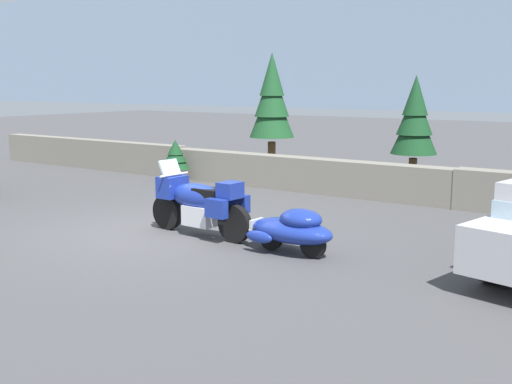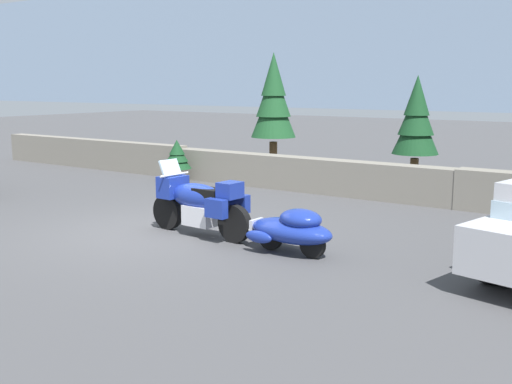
{
  "view_description": "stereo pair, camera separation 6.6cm",
  "coord_description": "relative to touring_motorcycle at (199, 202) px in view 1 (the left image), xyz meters",
  "views": [
    {
      "loc": [
        7.92,
        -8.11,
        2.7
      ],
      "look_at": [
        1.94,
        0.68,
        0.85
      ],
      "focal_mm": 43.37,
      "sensor_mm": 36.0,
      "label": 1
    },
    {
      "loc": [
        7.97,
        -8.07,
        2.7
      ],
      "look_at": [
        1.94,
        0.68,
        0.85
      ],
      "focal_mm": 43.37,
      "sensor_mm": 36.0,
      "label": 2
    }
  ],
  "objects": [
    {
      "name": "ground_plane",
      "position": [
        -0.93,
        -0.35,
        -0.62
      ],
      "size": [
        80.0,
        80.0,
        0.0
      ],
      "primitive_type": "plane",
      "color": "#424244"
    },
    {
      "name": "pine_tree_far_right",
      "position": [
        -2.83,
        6.8,
        1.65
      ],
      "size": [
        1.31,
        1.31,
        3.63
      ],
      "color": "brown",
      "rests_on": "ground"
    },
    {
      "name": "car_shaped_trailer",
      "position": [
        2.03,
        -0.12,
        -0.21
      ],
      "size": [
        2.22,
        0.81,
        0.76
      ],
      "color": "black",
      "rests_on": "ground"
    },
    {
      "name": "pine_tree_secondary",
      "position": [
        1.49,
        6.78,
        1.22
      ],
      "size": [
        1.17,
        1.17,
        2.95
      ],
      "color": "brown",
      "rests_on": "ground"
    },
    {
      "name": "pine_sapling_near",
      "position": [
        -4.49,
        4.43,
        0.12
      ],
      "size": [
        0.81,
        0.81,
        1.19
      ],
      "color": "brown",
      "rests_on": "ground"
    },
    {
      "name": "touring_motorcycle",
      "position": [
        0.0,
        0.0,
        0.0
      ],
      "size": [
        2.31,
        0.82,
        1.33
      ],
      "color": "black",
      "rests_on": "ground"
    },
    {
      "name": "stone_guard_wall",
      "position": [
        -0.52,
        5.17,
        -0.17
      ],
      "size": [
        24.0,
        0.56,
        0.94
      ],
      "color": "slate",
      "rests_on": "ground"
    }
  ]
}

